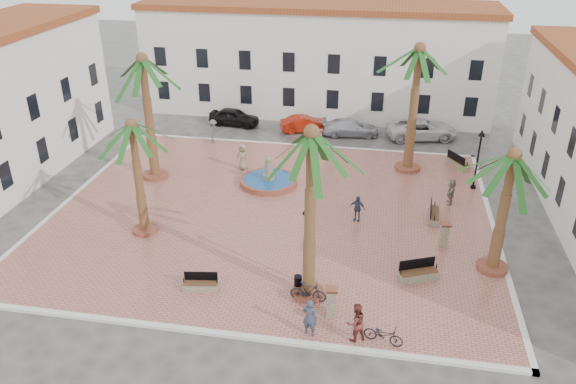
% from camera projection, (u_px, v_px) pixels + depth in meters
% --- Properties ---
extents(ground, '(120.00, 120.00, 0.00)m').
position_uv_depth(ground, '(272.00, 214.00, 34.10)').
color(ground, '#56544F').
rests_on(ground, ground).
extents(plaza, '(26.00, 22.00, 0.15)m').
position_uv_depth(plaza, '(272.00, 213.00, 34.07)').
color(plaza, '#B6685A').
rests_on(plaza, ground).
extents(kerb_n, '(26.30, 0.30, 0.16)m').
position_uv_depth(kerb_n, '(300.00, 146.00, 43.72)').
color(kerb_n, silver).
rests_on(kerb_n, ground).
extents(kerb_s, '(26.30, 0.30, 0.16)m').
position_uv_depth(kerb_s, '(221.00, 334.00, 24.41)').
color(kerb_s, silver).
rests_on(kerb_s, ground).
extents(kerb_e, '(0.30, 22.30, 0.16)m').
position_uv_depth(kerb_e, '(495.00, 232.00, 32.03)').
color(kerb_e, silver).
rests_on(kerb_e, ground).
extents(kerb_w, '(0.30, 22.30, 0.16)m').
position_uv_depth(kerb_w, '(74.00, 196.00, 36.10)').
color(kerb_w, silver).
rests_on(kerb_w, ground).
extents(building_north, '(30.40, 7.40, 9.50)m').
position_uv_depth(building_north, '(317.00, 58.00, 49.49)').
color(building_north, white).
rests_on(building_north, ground).
extents(fountain, '(3.80, 3.80, 1.96)m').
position_uv_depth(fountain, '(269.00, 180.00, 37.38)').
color(fountain, '#954B35').
rests_on(fountain, plaza).
extents(palm_nw, '(5.60, 5.60, 8.52)m').
position_uv_depth(palm_nw, '(144.00, 73.00, 35.23)').
color(palm_nw, '#954B35').
rests_on(palm_nw, plaza).
extents(palm_sw, '(4.61, 4.61, 6.79)m').
position_uv_depth(palm_sw, '(133.00, 138.00, 29.42)').
color(palm_sw, '#954B35').
rests_on(palm_sw, plaza).
extents(palm_s, '(5.03, 5.03, 8.59)m').
position_uv_depth(palm_s, '(311.00, 152.00, 23.44)').
color(palm_s, '#954B35').
rests_on(palm_s, plaza).
extents(palm_e, '(5.12, 5.12, 6.69)m').
position_uv_depth(palm_e, '(511.00, 171.00, 26.17)').
color(palm_e, '#954B35').
rests_on(palm_e, plaza).
extents(palm_ne, '(5.72, 5.72, 8.89)m').
position_uv_depth(palm_ne, '(418.00, 63.00, 36.20)').
color(palm_ne, '#954B35').
rests_on(palm_ne, plaza).
extents(bench_s, '(1.77, 0.77, 0.90)m').
position_uv_depth(bench_s, '(201.00, 285.00, 27.00)').
color(bench_s, gray).
rests_on(bench_s, plaza).
extents(bench_se, '(2.08, 1.37, 1.06)m').
position_uv_depth(bench_se, '(418.00, 274.00, 27.75)').
color(bench_se, gray).
rests_on(bench_se, plaza).
extents(bench_e, '(0.70, 1.94, 1.01)m').
position_uv_depth(bench_e, '(434.00, 215.00, 33.11)').
color(bench_e, gray).
rests_on(bench_e, plaza).
extents(bench_ne, '(1.60, 2.01, 1.06)m').
position_uv_depth(bench_ne, '(458.00, 163.00, 39.79)').
color(bench_ne, gray).
rests_on(bench_ne, plaza).
extents(lamppost_s, '(0.48, 0.48, 4.43)m').
position_uv_depth(lamppost_s, '(307.00, 232.00, 26.10)').
color(lamppost_s, black).
rests_on(lamppost_s, plaza).
extents(lamppost_e, '(0.44, 0.44, 4.06)m').
position_uv_depth(lamppost_e, '(479.00, 149.00, 35.71)').
color(lamppost_e, black).
rests_on(lamppost_e, plaza).
extents(bollard_se, '(0.61, 0.61, 1.51)m').
position_uv_depth(bollard_se, '(331.00, 301.00, 25.05)').
color(bollard_se, gray).
rests_on(bollard_se, plaza).
extents(bollard_n, '(0.60, 0.60, 1.54)m').
position_uv_depth(bollard_n, '(319.00, 139.00, 42.56)').
color(bollard_n, gray).
rests_on(bollard_n, plaza).
extents(bollard_e, '(0.56, 0.56, 1.43)m').
position_uv_depth(bollard_e, '(444.00, 234.00, 30.27)').
color(bollard_e, gray).
rests_on(bollard_e, plaza).
extents(litter_bin, '(0.38, 0.38, 0.75)m').
position_uv_depth(litter_bin, '(298.00, 283.00, 27.00)').
color(litter_bin, black).
rests_on(litter_bin, plaza).
extents(cyclist_a, '(0.74, 0.58, 1.81)m').
position_uv_depth(cyclist_a, '(310.00, 317.00, 23.90)').
color(cyclist_a, '#384054').
rests_on(cyclist_a, plaza).
extents(bicycle_a, '(1.80, 0.99, 0.90)m').
position_uv_depth(bicycle_a, '(383.00, 334.00, 23.61)').
color(bicycle_a, black).
rests_on(bicycle_a, plaza).
extents(cyclist_b, '(1.12, 1.06, 1.83)m').
position_uv_depth(cyclist_b, '(356.00, 322.00, 23.59)').
color(cyclist_b, maroon).
rests_on(cyclist_b, plaza).
extents(bicycle_b, '(1.76, 0.58, 1.04)m').
position_uv_depth(bicycle_b, '(308.00, 292.00, 26.11)').
color(bicycle_b, black).
rests_on(bicycle_b, plaza).
extents(pedestrian_fountain_a, '(0.93, 0.62, 1.86)m').
position_uv_depth(pedestrian_fountain_a, '(243.00, 157.00, 39.18)').
color(pedestrian_fountain_a, '#938160').
rests_on(pedestrian_fountain_a, plaza).
extents(pedestrian_fountain_b, '(1.00, 0.61, 1.60)m').
position_uv_depth(pedestrian_fountain_b, '(357.00, 208.00, 32.79)').
color(pedestrian_fountain_b, '#35405F').
rests_on(pedestrian_fountain_b, plaza).
extents(pedestrian_north, '(0.71, 1.20, 1.83)m').
position_uv_depth(pedestrian_north, '(213.00, 131.00, 43.81)').
color(pedestrian_north, '#545459').
rests_on(pedestrian_north, plaza).
extents(pedestrian_east, '(0.75, 1.62, 1.69)m').
position_uv_depth(pedestrian_east, '(451.00, 191.00, 34.65)').
color(pedestrian_east, gray).
rests_on(pedestrian_east, plaza).
extents(car_black, '(4.43, 2.19, 1.45)m').
position_uv_depth(car_black, '(234.00, 117.00, 47.77)').
color(car_black, black).
rests_on(car_black, ground).
extents(car_red, '(4.22, 2.68, 1.31)m').
position_uv_depth(car_red, '(305.00, 124.00, 46.43)').
color(car_red, '#AE1E0C').
rests_on(car_red, ground).
extents(car_silver, '(4.80, 2.46, 1.33)m').
position_uv_depth(car_silver, '(350.00, 128.00, 45.62)').
color(car_silver, '#BBBAC3').
rests_on(car_silver, ground).
extents(car_white, '(5.97, 3.71, 1.54)m').
position_uv_depth(car_white, '(422.00, 129.00, 44.98)').
color(car_white, silver).
rests_on(car_white, ground).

